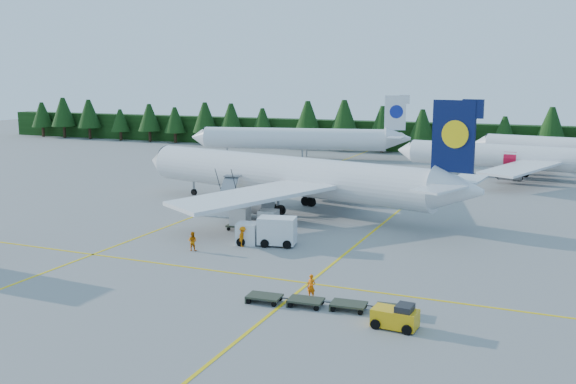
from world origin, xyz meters
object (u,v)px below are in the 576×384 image
at_px(airliner_navy, 277,175).
at_px(airstairs, 223,207).
at_px(airliner_red, 508,157).
at_px(baggage_tug, 396,317).
at_px(service_truck, 267,231).

distance_m(airliner_navy, airstairs, 7.63).
relative_size(airliner_navy, airstairs, 6.90).
bearing_deg(airliner_red, baggage_tug, -83.85).
bearing_deg(airstairs, service_truck, -56.39).
height_order(airstairs, service_truck, airstairs).
bearing_deg(service_truck, airliner_navy, 98.97).
height_order(airliner_navy, airliner_red, airliner_navy).
bearing_deg(service_truck, airliner_red, 59.43).
xyz_separation_m(service_truck, baggage_tug, (15.58, -14.77, -0.57)).
relative_size(airstairs, baggage_tug, 2.25).
bearing_deg(service_truck, airstairs, 123.00).
bearing_deg(service_truck, baggage_tug, -55.27).
bearing_deg(airliner_navy, service_truck, -55.86).
xyz_separation_m(airliner_navy, airliner_red, (22.98, 34.10, -0.69)).
relative_size(airliner_navy, service_truck, 7.73).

